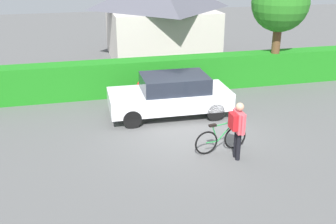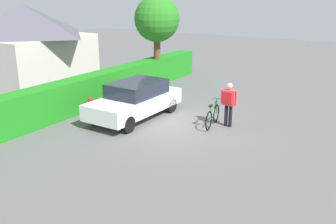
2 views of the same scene
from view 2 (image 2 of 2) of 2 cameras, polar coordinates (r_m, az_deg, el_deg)
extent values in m
plane|color=#575757|center=(14.37, 1.66, -2.09)|extent=(60.00, 60.00, 0.00)
cube|color=#1D7B1A|center=(16.86, -12.04, 3.03)|extent=(17.57, 0.90, 1.41)
cube|color=beige|center=(21.75, -20.60, 7.29)|extent=(5.31, 5.54, 2.70)
pyramid|color=#4C4C56|center=(21.50, -21.24, 12.97)|extent=(5.57, 5.82, 1.64)
cube|color=silver|center=(15.10, -5.08, 1.32)|extent=(4.28, 1.89, 0.61)
cube|color=#1E232D|center=(15.09, -4.71, 3.60)|extent=(2.31, 1.64, 0.55)
cylinder|color=black|center=(16.77, -4.24, 1.92)|extent=(0.63, 0.19, 0.63)
cylinder|color=black|center=(15.87, 0.49, 1.05)|extent=(0.63, 0.19, 0.63)
cylinder|color=black|center=(14.67, -11.04, -0.70)|extent=(0.63, 0.19, 0.63)
cylinder|color=black|center=(13.63, -6.04, -1.89)|extent=(0.63, 0.19, 0.63)
torus|color=black|center=(14.76, 7.30, -0.21)|extent=(0.72, 0.16, 0.72)
torus|color=black|center=(13.89, 6.19, -1.32)|extent=(0.72, 0.16, 0.72)
cylinder|color=#268C3F|center=(14.40, 7.01, 0.51)|extent=(0.62, 0.13, 0.62)
cylinder|color=#268C3F|center=(14.06, 6.55, -0.08)|extent=(0.22, 0.07, 0.52)
cylinder|color=#268C3F|center=(14.23, 6.91, 1.25)|extent=(0.72, 0.14, 0.10)
cylinder|color=#268C3F|center=(14.06, 6.41, -1.13)|extent=(0.37, 0.09, 0.05)
cylinder|color=#268C3F|center=(14.67, 7.34, 0.86)|extent=(0.04, 0.04, 0.58)
cube|color=black|center=(13.89, 6.48, 0.93)|extent=(0.23, 0.13, 0.06)
cylinder|color=#268C3F|center=(14.58, 7.39, 2.05)|extent=(0.10, 0.50, 0.03)
cylinder|color=black|center=(14.40, 8.79, -0.50)|extent=(0.13, 0.13, 0.83)
cylinder|color=black|center=(14.33, 9.42, -0.62)|extent=(0.13, 0.13, 0.83)
cube|color=#DB4C56|center=(14.16, 9.24, 2.17)|extent=(0.21, 0.49, 0.59)
sphere|color=tan|center=(14.05, 9.33, 3.91)|extent=(0.23, 0.23, 0.23)
cylinder|color=#DB4C56|center=(14.27, 8.17, 2.41)|extent=(0.09, 0.09, 0.56)
cylinder|color=#DB4C56|center=(14.04, 10.33, 2.05)|extent=(0.09, 0.09, 0.56)
cube|color=red|center=(14.01, 8.98, 2.14)|extent=(0.17, 0.39, 0.45)
cylinder|color=brown|center=(20.51, -1.66, 7.99)|extent=(0.36, 0.36, 2.81)
sphere|color=#27731F|center=(20.26, -1.71, 13.89)|extent=(2.37, 2.37, 2.37)
cylinder|color=red|center=(15.62, -11.59, 0.54)|extent=(0.20, 0.20, 0.70)
sphere|color=red|center=(15.52, -11.68, 1.85)|extent=(0.18, 0.18, 0.18)
camera|label=1|loc=(9.32, 59.12, 12.76)|focal=42.01mm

